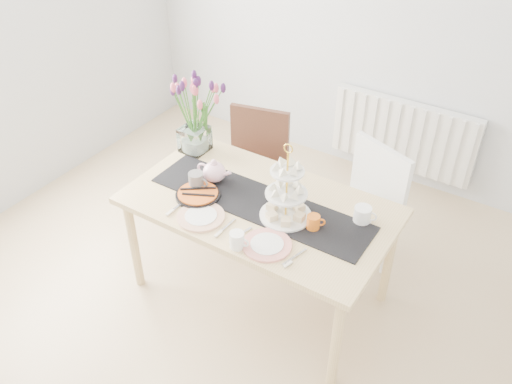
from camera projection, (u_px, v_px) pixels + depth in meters
The scene contains 16 objects.
room_shell at pixel (178, 150), 2.69m from camera, with size 4.50×4.50×4.50m.
radiator at pixel (403, 135), 4.46m from camera, with size 1.20×0.08×0.60m, color white.
dining_table at pixel (259, 213), 3.29m from camera, with size 1.60×0.90×0.75m.
chair_brown at pixel (254, 161), 4.01m from camera, with size 0.54×0.54×0.90m.
chair_white at pixel (364, 202), 3.57m from camera, with size 0.60×0.60×0.94m.
table_runner at pixel (259, 203), 3.24m from camera, with size 1.40×0.35×0.01m, color black.
tulip_vase at pixel (192, 104), 3.51m from camera, with size 0.64×0.64×0.54m.
cake_stand at pixel (286, 200), 3.06m from camera, with size 0.30×0.30×0.44m.
teapot at pixel (214, 172), 3.38m from camera, with size 0.23×0.19×0.15m, color white, non-canonical shape.
cream_jug at pixel (362, 215), 3.07m from camera, with size 0.10×0.10×0.10m, color white.
tart_tin at pixel (198, 195), 3.28m from camera, with size 0.27×0.27×0.03m.
mug_grey at pixel (196, 181), 3.33m from camera, with size 0.09×0.09×0.11m, color slate.
mug_white at pixel (237, 240), 2.90m from camera, with size 0.08×0.08×0.10m, color white.
mug_orange at pixel (313, 222), 3.03m from camera, with size 0.08×0.08×0.09m, color orange.
plate_left at pixel (201, 217), 3.13m from camera, with size 0.28×0.28×0.01m, color white.
plate_right at pixel (267, 245), 2.93m from camera, with size 0.27×0.27×0.01m, color silver.
Camera 1 is at (1.56, -1.71, 2.74)m, focal length 38.00 mm.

